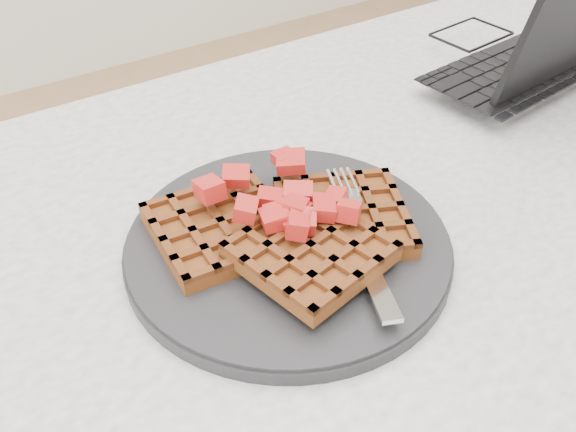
% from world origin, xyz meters
% --- Properties ---
extents(table, '(1.20, 0.80, 0.75)m').
position_xyz_m(table, '(0.00, 0.00, 0.64)').
color(table, silver).
rests_on(table, ground).
extents(plate, '(0.28, 0.28, 0.02)m').
position_xyz_m(plate, '(-0.10, 0.04, 0.76)').
color(plate, black).
rests_on(plate, table).
extents(waffles, '(0.23, 0.19, 0.03)m').
position_xyz_m(waffles, '(-0.10, 0.04, 0.78)').
color(waffles, brown).
rests_on(waffles, plate).
extents(strawberry_pile, '(0.15, 0.15, 0.02)m').
position_xyz_m(strawberry_pile, '(-0.10, 0.04, 0.80)').
color(strawberry_pile, '#9F0000').
rests_on(strawberry_pile, waffles).
extents(fork, '(0.09, 0.18, 0.02)m').
position_xyz_m(fork, '(-0.06, -0.00, 0.77)').
color(fork, silver).
rests_on(fork, plate).
extents(laptop, '(0.33, 0.26, 0.21)m').
position_xyz_m(laptop, '(0.34, 0.17, 0.79)').
color(laptop, black).
rests_on(laptop, table).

